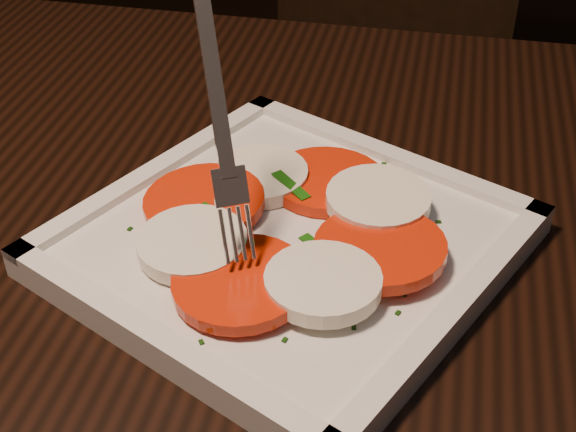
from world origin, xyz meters
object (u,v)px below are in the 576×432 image
object	(u,v)px
table	(350,401)
fork	(213,97)
chair	(380,31)
plate	(288,244)

from	to	relation	value
table	fork	size ratio (longest dim) A/B	7.90
chair	fork	bearing A→B (deg)	-84.46
plate	fork	size ratio (longest dim) A/B	1.57
table	chair	xyz separation A→B (m)	(-0.15, 0.88, -0.12)
chair	fork	xyz separation A→B (m)	(0.06, -0.87, 0.33)
table	plate	world-z (taller)	plate
table	chair	size ratio (longest dim) A/B	1.36
chair	plate	distance (m)	0.89
plate	fork	world-z (taller)	fork
plate	table	bearing A→B (deg)	-25.58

